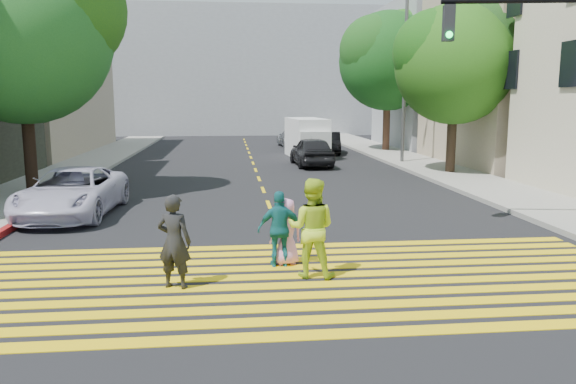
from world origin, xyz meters
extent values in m
plane|color=black|center=(0.00, 0.00, 0.00)|extent=(120.00, 120.00, 0.00)
cube|color=gray|center=(-8.50, 22.00, 0.07)|extent=(3.00, 40.00, 0.15)
cube|color=gray|center=(8.50, 15.00, 0.07)|extent=(3.00, 60.00, 0.15)
cube|color=maroon|center=(-6.90, 6.00, 0.08)|extent=(0.20, 8.00, 0.16)
cube|color=yellow|center=(0.00, -1.20, 0.01)|extent=(13.40, 0.35, 0.01)
cube|color=yellow|center=(0.00, -0.65, 0.01)|extent=(13.40, 0.35, 0.01)
cube|color=yellow|center=(0.00, -0.10, 0.01)|extent=(13.40, 0.35, 0.01)
cube|color=yellow|center=(0.00, 0.45, 0.01)|extent=(13.40, 0.35, 0.01)
cube|color=yellow|center=(0.00, 1.00, 0.01)|extent=(13.40, 0.35, 0.01)
cube|color=yellow|center=(0.00, 1.55, 0.01)|extent=(13.40, 0.35, 0.01)
cube|color=yellow|center=(0.00, 2.10, 0.01)|extent=(13.40, 0.35, 0.01)
cube|color=yellow|center=(0.00, 2.65, 0.01)|extent=(13.40, 0.35, 0.01)
cube|color=yellow|center=(0.00, 3.20, 0.01)|extent=(13.40, 0.35, 0.01)
cube|color=yellow|center=(0.00, 3.75, 0.01)|extent=(13.40, 0.35, 0.01)
cube|color=yellow|center=(0.00, 6.00, 0.01)|extent=(0.12, 1.40, 0.01)
cube|color=yellow|center=(0.00, 9.00, 0.01)|extent=(0.12, 1.40, 0.01)
cube|color=yellow|center=(0.00, 12.00, 0.01)|extent=(0.12, 1.40, 0.01)
cube|color=yellow|center=(0.00, 15.00, 0.01)|extent=(0.12, 1.40, 0.01)
cube|color=yellow|center=(0.00, 18.00, 0.01)|extent=(0.12, 1.40, 0.01)
cube|color=yellow|center=(0.00, 21.00, 0.01)|extent=(0.12, 1.40, 0.01)
cube|color=yellow|center=(0.00, 24.00, 0.01)|extent=(0.12, 1.40, 0.01)
cube|color=yellow|center=(0.00, 27.00, 0.01)|extent=(0.12, 1.40, 0.01)
cube|color=yellow|center=(0.00, 30.00, 0.01)|extent=(0.12, 1.40, 0.01)
cube|color=yellow|center=(0.00, 33.00, 0.01)|extent=(0.12, 1.40, 0.01)
cube|color=yellow|center=(0.00, 36.00, 0.01)|extent=(0.12, 1.40, 0.01)
cube|color=yellow|center=(0.00, 39.00, 0.01)|extent=(0.12, 1.40, 0.01)
cube|color=tan|center=(15.00, 19.00, 5.00)|extent=(10.00, 10.00, 10.00)
cube|color=gray|center=(15.00, 30.00, 5.00)|extent=(10.00, 10.00, 10.00)
cube|color=gray|center=(0.00, 48.00, 6.00)|extent=(30.00, 8.00, 12.00)
cylinder|color=black|center=(-8.07, 11.36, 1.55)|extent=(0.43, 0.43, 3.11)
sphere|color=#1E5D21|center=(-8.07, 11.36, 5.50)|extent=(6.29, 6.29, 5.98)
sphere|color=#18511A|center=(-6.86, 11.57, 6.39)|extent=(4.71, 4.71, 4.48)
cylinder|color=#37281A|center=(8.61, 15.39, 1.39)|extent=(0.47, 0.47, 2.77)
sphere|color=#245513|center=(8.61, 15.39, 4.86)|extent=(6.04, 6.04, 5.22)
sphere|color=#0A3C0F|center=(9.69, 15.48, 5.64)|extent=(4.53, 4.53, 3.91)
sphere|color=#0A5611|center=(7.68, 15.36, 5.38)|extent=(4.23, 4.23, 3.65)
cylinder|color=#4A2B1A|center=(8.81, 26.62, 1.63)|extent=(0.54, 0.54, 3.26)
sphere|color=#104410|center=(8.81, 26.62, 5.74)|extent=(7.40, 7.40, 6.20)
sphere|color=#195F19|center=(9.96, 27.19, 6.67)|extent=(5.55, 5.55, 4.65)
sphere|color=#0D5513|center=(7.80, 26.19, 6.36)|extent=(5.18, 5.18, 4.34)
imported|color=black|center=(-2.23, 1.10, 0.86)|extent=(0.73, 0.59, 1.71)
imported|color=#B7DB28|center=(0.29, 1.52, 0.95)|extent=(1.09, 0.95, 1.90)
imported|color=#F398DA|center=(-0.11, 2.35, 0.69)|extent=(0.77, 0.62, 1.38)
imported|color=#176872|center=(-0.24, 2.22, 0.77)|extent=(0.92, 0.40, 1.55)
imported|color=silver|center=(-5.79, 7.88, 0.69)|extent=(2.55, 5.10, 1.39)
imported|color=black|center=(2.92, 19.42, 0.75)|extent=(1.93, 4.45, 1.49)
imported|color=gray|center=(3.24, 31.19, 0.63)|extent=(2.05, 4.44, 1.26)
imported|color=black|center=(4.95, 25.90, 0.67)|extent=(2.00, 4.21, 1.33)
cube|color=white|center=(3.26, 23.87, 1.13)|extent=(2.14, 4.65, 2.26)
cube|color=silver|center=(3.41, 21.88, 0.82)|extent=(1.80, 1.21, 1.63)
cylinder|color=black|center=(2.66, 22.19, 0.32)|extent=(0.27, 0.65, 0.63)
cylinder|color=black|center=(4.10, 22.29, 0.32)|extent=(0.27, 0.65, 0.63)
cylinder|color=black|center=(2.42, 25.44, 0.32)|extent=(0.27, 0.65, 0.63)
cylinder|color=black|center=(3.87, 25.54, 0.32)|extent=(0.27, 0.65, 0.63)
cylinder|color=black|center=(5.93, 4.60, 5.69)|extent=(4.03, 0.78, 0.12)
cube|color=black|center=(4.13, 4.90, 5.18)|extent=(0.30, 0.30, 0.85)
sphere|color=#05E141|center=(4.10, 4.76, 4.90)|extent=(0.19, 0.19, 0.16)
cylinder|color=#5C5C5C|center=(7.75, 19.74, 4.91)|extent=(0.19, 0.19, 9.81)
camera|label=1|loc=(-1.22, -8.73, 3.35)|focal=35.00mm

